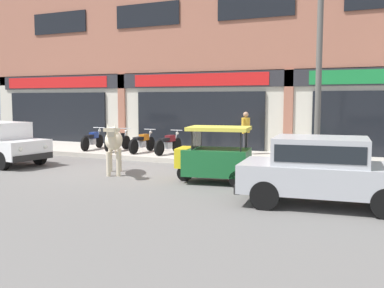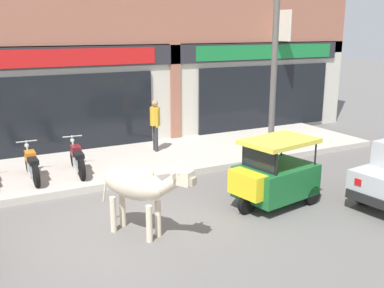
{
  "view_description": "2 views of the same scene",
  "coord_description": "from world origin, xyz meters",
  "px_view_note": "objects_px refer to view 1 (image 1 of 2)",
  "views": [
    {
      "loc": [
        7.78,
        -11.61,
        2.27
      ],
      "look_at": [
        1.92,
        1.0,
        0.86
      ],
      "focal_mm": 42.0,
      "sensor_mm": 36.0,
      "label": 1
    },
    {
      "loc": [
        -2.81,
        -8.06,
        3.87
      ],
      "look_at": [
        1.98,
        1.0,
        1.25
      ],
      "focal_mm": 42.0,
      "sensor_mm": 36.0,
      "label": 2
    }
  ],
  "objects_px": {
    "motorcycle_1": "(118,141)",
    "motorcycle_2": "(142,142)",
    "motorcycle_0": "(92,140)",
    "pedestrian": "(246,128)",
    "auto_rickshaw": "(214,158)",
    "cow": "(114,141)",
    "car_0": "(323,168)",
    "utility_pole": "(318,84)",
    "motorcycle_3": "(168,144)"
  },
  "relations": [
    {
      "from": "motorcycle_1",
      "to": "motorcycle_2",
      "type": "relative_size",
      "value": 1.0
    },
    {
      "from": "motorcycle_0",
      "to": "pedestrian",
      "type": "relative_size",
      "value": 1.13
    },
    {
      "from": "auto_rickshaw",
      "to": "pedestrian",
      "type": "xyz_separation_m",
      "value": [
        -0.74,
        4.96,
        0.5
      ]
    },
    {
      "from": "auto_rickshaw",
      "to": "motorcycle_0",
      "type": "relative_size",
      "value": 1.16
    },
    {
      "from": "motorcycle_1",
      "to": "cow",
      "type": "bearing_deg",
      "value": -57.19
    },
    {
      "from": "car_0",
      "to": "auto_rickshaw",
      "type": "height_order",
      "value": "auto_rickshaw"
    },
    {
      "from": "auto_rickshaw",
      "to": "motorcycle_2",
      "type": "height_order",
      "value": "auto_rickshaw"
    },
    {
      "from": "utility_pole",
      "to": "cow",
      "type": "bearing_deg",
      "value": -151.05
    },
    {
      "from": "auto_rickshaw",
      "to": "motorcycle_3",
      "type": "distance_m",
      "value": 5.19
    },
    {
      "from": "cow",
      "to": "utility_pole",
      "type": "distance_m",
      "value": 6.44
    },
    {
      "from": "motorcycle_2",
      "to": "motorcycle_0",
      "type": "bearing_deg",
      "value": 179.47
    },
    {
      "from": "motorcycle_0",
      "to": "motorcycle_3",
      "type": "distance_m",
      "value": 3.56
    },
    {
      "from": "cow",
      "to": "auto_rickshaw",
      "type": "relative_size",
      "value": 0.91
    },
    {
      "from": "cow",
      "to": "motorcycle_3",
      "type": "xyz_separation_m",
      "value": [
        -0.22,
        3.9,
        -0.44
      ]
    },
    {
      "from": "motorcycle_2",
      "to": "pedestrian",
      "type": "xyz_separation_m",
      "value": [
        3.86,
        1.09,
        0.6
      ]
    },
    {
      "from": "motorcycle_2",
      "to": "motorcycle_3",
      "type": "xyz_separation_m",
      "value": [
        1.15,
        0.01,
        0.0
      ]
    },
    {
      "from": "pedestrian",
      "to": "utility_pole",
      "type": "bearing_deg",
      "value": -33.92
    },
    {
      "from": "auto_rickshaw",
      "to": "motorcycle_3",
      "type": "xyz_separation_m",
      "value": [
        -3.46,
        3.88,
        -0.1
      ]
    },
    {
      "from": "motorcycle_2",
      "to": "auto_rickshaw",
      "type": "bearing_deg",
      "value": -40.0
    },
    {
      "from": "motorcycle_0",
      "to": "pedestrian",
      "type": "xyz_separation_m",
      "value": [
        6.27,
        1.07,
        0.6
      ]
    },
    {
      "from": "car_0",
      "to": "utility_pole",
      "type": "relative_size",
      "value": 0.74
    },
    {
      "from": "motorcycle_0",
      "to": "motorcycle_3",
      "type": "xyz_separation_m",
      "value": [
        3.56,
        -0.01,
        0.0
      ]
    },
    {
      "from": "motorcycle_3",
      "to": "motorcycle_0",
      "type": "bearing_deg",
      "value": 179.83
    },
    {
      "from": "motorcycle_2",
      "to": "pedestrian",
      "type": "distance_m",
      "value": 4.06
    },
    {
      "from": "cow",
      "to": "auto_rickshaw",
      "type": "distance_m",
      "value": 3.25
    },
    {
      "from": "car_0",
      "to": "pedestrian",
      "type": "distance_m",
      "value": 7.51
    },
    {
      "from": "car_0",
      "to": "utility_pole",
      "type": "distance_m",
      "value": 4.93
    },
    {
      "from": "motorcycle_0",
      "to": "utility_pole",
      "type": "distance_m",
      "value": 9.5
    },
    {
      "from": "utility_pole",
      "to": "motorcycle_1",
      "type": "bearing_deg",
      "value": 173.4
    },
    {
      "from": "motorcycle_3",
      "to": "car_0",
      "type": "bearing_deg",
      "value": -39.39
    },
    {
      "from": "car_0",
      "to": "utility_pole",
      "type": "height_order",
      "value": "utility_pole"
    },
    {
      "from": "car_0",
      "to": "pedestrian",
      "type": "relative_size",
      "value": 2.34
    },
    {
      "from": "motorcycle_2",
      "to": "utility_pole",
      "type": "relative_size",
      "value": 0.36
    },
    {
      "from": "car_0",
      "to": "motorcycle_1",
      "type": "distance_m",
      "value": 10.36
    },
    {
      "from": "car_0",
      "to": "motorcycle_1",
      "type": "relative_size",
      "value": 2.06
    },
    {
      "from": "cow",
      "to": "pedestrian",
      "type": "bearing_deg",
      "value": 63.48
    },
    {
      "from": "motorcycle_3",
      "to": "auto_rickshaw",
      "type": "bearing_deg",
      "value": -48.26
    },
    {
      "from": "cow",
      "to": "motorcycle_2",
      "type": "xyz_separation_m",
      "value": [
        -1.37,
        3.89,
        -0.44
      ]
    },
    {
      "from": "motorcycle_1",
      "to": "utility_pole",
      "type": "distance_m",
      "value": 8.3
    },
    {
      "from": "motorcycle_2",
      "to": "motorcycle_3",
      "type": "height_order",
      "value": "same"
    },
    {
      "from": "auto_rickshaw",
      "to": "motorcycle_1",
      "type": "xyz_separation_m",
      "value": [
        -5.77,
        3.9,
        -0.1
      ]
    },
    {
      "from": "cow",
      "to": "motorcycle_2",
      "type": "bearing_deg",
      "value": 109.39
    },
    {
      "from": "motorcycle_0",
      "to": "cow",
      "type": "bearing_deg",
      "value": -46.0
    },
    {
      "from": "cow",
      "to": "motorcycle_0",
      "type": "distance_m",
      "value": 5.46
    },
    {
      "from": "motorcycle_0",
      "to": "auto_rickshaw",
      "type": "bearing_deg",
      "value": -28.98
    },
    {
      "from": "auto_rickshaw",
      "to": "pedestrian",
      "type": "distance_m",
      "value": 5.04
    },
    {
      "from": "utility_pole",
      "to": "motorcycle_2",
      "type": "bearing_deg",
      "value": 172.58
    },
    {
      "from": "motorcycle_0",
      "to": "motorcycle_3",
      "type": "bearing_deg",
      "value": -0.17
    },
    {
      "from": "car_0",
      "to": "pedestrian",
      "type": "height_order",
      "value": "pedestrian"
    },
    {
      "from": "utility_pole",
      "to": "car_0",
      "type": "bearing_deg",
      "value": -78.89
    }
  ]
}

